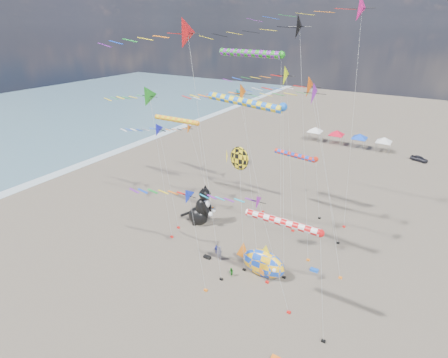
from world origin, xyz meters
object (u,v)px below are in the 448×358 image
fish_inflatable (263,263)px  child_blue (216,249)px  child_green (231,272)px  cat_inflatable (200,205)px  person_adult (220,253)px  parked_car (419,159)px

fish_inflatable → child_blue: size_ratio=5.92×
fish_inflatable → child_green: size_ratio=5.88×
cat_inflatable → fish_inflatable: 13.20m
child_blue → child_green: bearing=-98.2°
cat_inflatable → fish_inflatable: (12.04, -5.23, -1.40)m
person_adult → parked_car: bearing=70.3°
fish_inflatable → parked_car: fish_inflatable is taller
child_green → cat_inflatable: bearing=172.4°
fish_inflatable → child_blue: 6.58m
child_green → parked_car: bearing=104.5°
child_green → parked_car: 51.93m
cat_inflatable → person_adult: bearing=-52.2°
child_green → child_blue: 4.66m
fish_inflatable → person_adult: (-5.40, -0.33, -0.56)m
person_adult → child_green: (2.64, -1.81, -0.37)m
child_green → person_adult: bearing=176.4°
child_green → fish_inflatable: bearing=68.6°
child_blue → parked_car: bearing=7.4°
parked_car → cat_inflatable: bearing=171.0°
child_blue → parked_car: size_ratio=0.34×
fish_inflatable → child_blue: bearing=174.2°
fish_inflatable → child_green: fish_inflatable is taller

